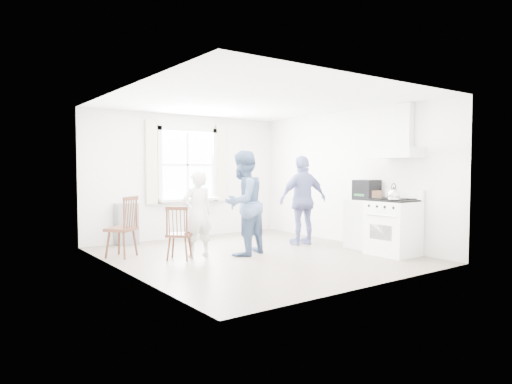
% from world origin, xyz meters
% --- Properties ---
extents(room_shell, '(4.62, 5.12, 2.64)m').
position_xyz_m(room_shell, '(0.00, 0.00, 1.30)').
color(room_shell, gray).
rests_on(room_shell, ground).
extents(window_assembly, '(1.88, 0.24, 1.70)m').
position_xyz_m(window_assembly, '(0.00, 2.45, 1.46)').
color(window_assembly, white).
rests_on(window_assembly, room_shell).
extents(range_hood, '(0.45, 0.76, 0.94)m').
position_xyz_m(range_hood, '(2.07, -1.35, 1.90)').
color(range_hood, silver).
rests_on(range_hood, room_shell).
extents(shelf_unit, '(0.40, 0.30, 0.80)m').
position_xyz_m(shelf_unit, '(-1.40, 2.33, 0.40)').
color(shelf_unit, slate).
rests_on(shelf_unit, ground).
extents(gas_stove, '(0.68, 0.76, 1.12)m').
position_xyz_m(gas_stove, '(1.91, -1.35, 0.48)').
color(gas_stove, white).
rests_on(gas_stove, ground).
extents(kettle, '(0.20, 0.20, 0.29)m').
position_xyz_m(kettle, '(1.66, -1.53, 1.05)').
color(kettle, silver).
rests_on(kettle, gas_stove).
extents(low_cabinet, '(0.50, 0.55, 0.90)m').
position_xyz_m(low_cabinet, '(1.98, -0.65, 0.45)').
color(low_cabinet, silver).
rests_on(low_cabinet, ground).
extents(stereo_stack, '(0.45, 0.41, 0.37)m').
position_xyz_m(stereo_stack, '(2.00, -0.69, 1.08)').
color(stereo_stack, black).
rests_on(stereo_stack, low_cabinet).
extents(cardboard_box, '(0.32, 0.27, 0.18)m').
position_xyz_m(cardboard_box, '(2.01, -0.81, 0.99)').
color(cardboard_box, '#976A49').
rests_on(cardboard_box, low_cabinet).
extents(windsor_chair_a, '(0.60, 0.59, 1.02)m').
position_xyz_m(windsor_chair_a, '(-1.83, 1.11, 0.62)').
color(windsor_chair_a, '#3F1F14').
rests_on(windsor_chair_a, ground).
extents(windsor_chair_b, '(0.52, 0.51, 0.88)m').
position_xyz_m(windsor_chair_b, '(-1.28, 0.36, 0.54)').
color(windsor_chair_b, '#3F1F14').
rests_on(windsor_chair_b, ground).
extents(person_left, '(0.57, 0.57, 1.44)m').
position_xyz_m(person_left, '(-0.86, 0.47, 0.72)').
color(person_left, white).
rests_on(person_left, ground).
extents(person_mid, '(1.12, 1.12, 1.78)m').
position_xyz_m(person_mid, '(-0.17, 0.15, 0.89)').
color(person_mid, '#485F86').
rests_on(person_mid, ground).
extents(person_right, '(1.17, 1.17, 1.72)m').
position_xyz_m(person_right, '(1.38, 0.35, 0.86)').
color(person_right, navy).
rests_on(person_right, ground).
extents(potted_plant, '(0.19, 0.19, 0.31)m').
position_xyz_m(potted_plant, '(0.10, 2.36, 1.00)').
color(potted_plant, '#377D38').
rests_on(potted_plant, window_assembly).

